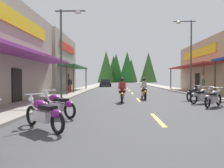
{
  "coord_description": "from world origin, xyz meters",
  "views": [
    {
      "loc": [
        -1.44,
        0.78,
        1.5
      ],
      "look_at": [
        -2.12,
        22.94,
        0.9
      ],
      "focal_mm": 31.97,
      "sensor_mm": 36.0,
      "label": 1
    }
  ],
  "objects_px": {
    "motorcycle_parked_right_3": "(213,98)",
    "motorcycle_parked_left_2": "(58,104)",
    "streetlamp_left": "(66,41)",
    "motorcycle_parked_right_4": "(201,95)",
    "motorcycle_parked_right_5": "(194,93)",
    "rider_cruising_lead": "(122,92)",
    "motorcycle_parked_left_1": "(44,113)",
    "streetlamp_right": "(188,47)",
    "pedestrian_by_shop": "(203,84)",
    "pedestrian_waiting": "(69,84)",
    "rider_cruising_trailing": "(144,90)",
    "parked_car_curbside": "(106,83)"
  },
  "relations": [
    {
      "from": "rider_cruising_trailing",
      "to": "pedestrian_by_shop",
      "type": "height_order",
      "value": "pedestrian_by_shop"
    },
    {
      "from": "rider_cruising_lead",
      "to": "pedestrian_waiting",
      "type": "bearing_deg",
      "value": 38.51
    },
    {
      "from": "motorcycle_parked_right_3",
      "to": "pedestrian_waiting",
      "type": "xyz_separation_m",
      "value": [
        -9.93,
        9.02,
        0.48
      ]
    },
    {
      "from": "streetlamp_left",
      "to": "pedestrian_waiting",
      "type": "xyz_separation_m",
      "value": [
        -1.24,
        6.03,
        -3.1
      ]
    },
    {
      "from": "motorcycle_parked_left_2",
      "to": "motorcycle_parked_right_5",
      "type": "bearing_deg",
      "value": -104.46
    },
    {
      "from": "motorcycle_parked_right_3",
      "to": "parked_car_curbside",
      "type": "xyz_separation_m",
      "value": [
        -7.4,
        26.64,
        0.2
      ]
    },
    {
      "from": "motorcycle_parked_left_2",
      "to": "rider_cruising_lead",
      "type": "height_order",
      "value": "rider_cruising_lead"
    },
    {
      "from": "motorcycle_parked_left_1",
      "to": "rider_cruising_lead",
      "type": "xyz_separation_m",
      "value": [
        2.44,
        6.97,
        0.17
      ]
    },
    {
      "from": "motorcycle_parked_left_2",
      "to": "motorcycle_parked_right_3",
      "type": "bearing_deg",
      "value": -121.91
    },
    {
      "from": "streetlamp_left",
      "to": "pedestrian_by_shop",
      "type": "height_order",
      "value": "streetlamp_left"
    },
    {
      "from": "rider_cruising_trailing",
      "to": "pedestrian_waiting",
      "type": "height_order",
      "value": "pedestrian_waiting"
    },
    {
      "from": "streetlamp_right",
      "to": "pedestrian_by_shop",
      "type": "relative_size",
      "value": 3.98
    },
    {
      "from": "motorcycle_parked_right_4",
      "to": "parked_car_curbside",
      "type": "relative_size",
      "value": 0.43
    },
    {
      "from": "motorcycle_parked_right_4",
      "to": "motorcycle_parked_right_5",
      "type": "bearing_deg",
      "value": 49.88
    },
    {
      "from": "streetlamp_right",
      "to": "motorcycle_parked_right_4",
      "type": "relative_size",
      "value": 3.76
    },
    {
      "from": "parked_car_curbside",
      "to": "rider_cruising_lead",
      "type": "bearing_deg",
      "value": -174.85
    },
    {
      "from": "motorcycle_parked_right_3",
      "to": "motorcycle_parked_right_4",
      "type": "bearing_deg",
      "value": 46.53
    },
    {
      "from": "motorcycle_parked_right_5",
      "to": "motorcycle_parked_right_4",
      "type": "bearing_deg",
      "value": -142.32
    },
    {
      "from": "pedestrian_waiting",
      "to": "motorcycle_parked_right_4",
      "type": "bearing_deg",
      "value": -125.2
    },
    {
      "from": "rider_cruising_trailing",
      "to": "pedestrian_by_shop",
      "type": "bearing_deg",
      "value": -68.14
    },
    {
      "from": "motorcycle_parked_left_1",
      "to": "pedestrian_waiting",
      "type": "height_order",
      "value": "pedestrian_waiting"
    },
    {
      "from": "motorcycle_parked_right_4",
      "to": "motorcycle_parked_right_3",
      "type": "bearing_deg",
      "value": -122.3
    },
    {
      "from": "streetlamp_left",
      "to": "pedestrian_by_shop",
      "type": "relative_size",
      "value": 3.58
    },
    {
      "from": "motorcycle_parked_right_3",
      "to": "motorcycle_parked_left_2",
      "type": "bearing_deg",
      "value": 157.56
    },
    {
      "from": "motorcycle_parked_right_3",
      "to": "motorcycle_parked_left_2",
      "type": "height_order",
      "value": "same"
    },
    {
      "from": "motorcycle_parked_right_5",
      "to": "motorcycle_parked_left_1",
      "type": "relative_size",
      "value": 0.94
    },
    {
      "from": "streetlamp_left",
      "to": "rider_cruising_lead",
      "type": "xyz_separation_m",
      "value": [
        3.89,
        -0.99,
        -3.41
      ]
    },
    {
      "from": "streetlamp_left",
      "to": "motorcycle_parked_right_4",
      "type": "relative_size",
      "value": 3.38
    },
    {
      "from": "motorcycle_parked_right_3",
      "to": "rider_cruising_trailing",
      "type": "relative_size",
      "value": 0.75
    },
    {
      "from": "streetlamp_left",
      "to": "parked_car_curbside",
      "type": "bearing_deg",
      "value": 86.88
    },
    {
      "from": "streetlamp_left",
      "to": "motorcycle_parked_right_3",
      "type": "bearing_deg",
      "value": -18.97
    },
    {
      "from": "motorcycle_parked_right_3",
      "to": "streetlamp_right",
      "type": "bearing_deg",
      "value": 35.56
    },
    {
      "from": "motorcycle_parked_right_5",
      "to": "pedestrian_by_shop",
      "type": "relative_size",
      "value": 0.91
    },
    {
      "from": "motorcycle_parked_right_5",
      "to": "motorcycle_parked_left_2",
      "type": "height_order",
      "value": "same"
    },
    {
      "from": "motorcycle_parked_right_3",
      "to": "motorcycle_parked_left_2",
      "type": "distance_m",
      "value": 8.01
    },
    {
      "from": "motorcycle_parked_right_3",
      "to": "rider_cruising_lead",
      "type": "xyz_separation_m",
      "value": [
        -4.8,
        1.99,
        0.17
      ]
    },
    {
      "from": "streetlamp_right",
      "to": "pedestrian_by_shop",
      "type": "distance_m",
      "value": 4.08
    },
    {
      "from": "motorcycle_parked_left_1",
      "to": "motorcycle_parked_left_2",
      "type": "distance_m",
      "value": 2.01
    },
    {
      "from": "motorcycle_parked_left_2",
      "to": "streetlamp_left",
      "type": "bearing_deg",
      "value": -41.84
    },
    {
      "from": "motorcycle_parked_right_4",
      "to": "streetlamp_left",
      "type": "bearing_deg",
      "value": 136.94
    },
    {
      "from": "motorcycle_parked_right_4",
      "to": "rider_cruising_trailing",
      "type": "height_order",
      "value": "rider_cruising_trailing"
    },
    {
      "from": "motorcycle_parked_right_4",
      "to": "motorcycle_parked_left_1",
      "type": "bearing_deg",
      "value": -171.33
    },
    {
      "from": "pedestrian_by_shop",
      "to": "motorcycle_parked_left_1",
      "type": "bearing_deg",
      "value": 67.23
    },
    {
      "from": "streetlamp_right",
      "to": "motorcycle_parked_right_4",
      "type": "xyz_separation_m",
      "value": [
        -1.49,
        -6.73,
        -3.96
      ]
    },
    {
      "from": "streetlamp_left",
      "to": "motorcycle_parked_left_2",
      "type": "bearing_deg",
      "value": -78.12
    },
    {
      "from": "streetlamp_left",
      "to": "motorcycle_parked_right_5",
      "type": "relative_size",
      "value": 3.93
    },
    {
      "from": "motorcycle_parked_right_3",
      "to": "motorcycle_parked_left_1",
      "type": "relative_size",
      "value": 0.95
    },
    {
      "from": "rider_cruising_trailing",
      "to": "motorcycle_parked_left_2",
      "type": "bearing_deg",
      "value": 146.72
    },
    {
      "from": "streetlamp_right",
      "to": "rider_cruising_lead",
      "type": "bearing_deg",
      "value": -135.33
    },
    {
      "from": "streetlamp_right",
      "to": "rider_cruising_lead",
      "type": "distance_m",
      "value": 9.6
    }
  ]
}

